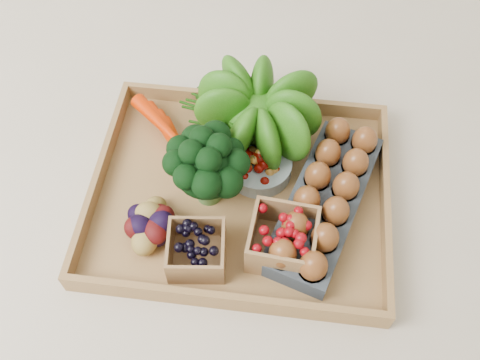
# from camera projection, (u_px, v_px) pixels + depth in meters

# --- Properties ---
(ground) EXTENTS (4.00, 4.00, 0.00)m
(ground) POSITION_uv_depth(u_px,v_px,m) (240.00, 197.00, 1.03)
(ground) COLOR beige
(ground) RESTS_ON ground
(tray) EXTENTS (0.55, 0.45, 0.01)m
(tray) POSITION_uv_depth(u_px,v_px,m) (240.00, 195.00, 1.02)
(tray) COLOR olive
(tray) RESTS_ON ground
(carrots) EXTENTS (0.21, 0.15, 0.05)m
(carrots) POSITION_uv_depth(u_px,v_px,m) (175.00, 141.00, 1.05)
(carrots) COLOR red
(carrots) RESTS_ON tray
(lettuce) EXTENTS (0.17, 0.17, 0.17)m
(lettuce) POSITION_uv_depth(u_px,v_px,m) (257.00, 105.00, 1.02)
(lettuce) COLOR #164B0B
(lettuce) RESTS_ON tray
(broccoli) EXTENTS (0.16, 0.16, 0.12)m
(broccoli) POSITION_uv_depth(u_px,v_px,m) (208.00, 177.00, 0.96)
(broccoli) COLOR black
(broccoli) RESTS_ON tray
(cherry_bowl) EXTENTS (0.13, 0.13, 0.03)m
(cherry_bowl) POSITION_uv_depth(u_px,v_px,m) (259.00, 166.00, 1.03)
(cherry_bowl) COLOR #8C9EA5
(cherry_bowl) RESTS_ON tray
(egg_carton) EXTENTS (0.22, 0.36, 0.04)m
(egg_carton) POSITION_uv_depth(u_px,v_px,m) (324.00, 203.00, 0.98)
(egg_carton) COLOR #383F48
(egg_carton) RESTS_ON tray
(potatoes) EXTENTS (0.13, 0.13, 0.07)m
(potatoes) POSITION_uv_depth(u_px,v_px,m) (152.00, 221.00, 0.94)
(potatoes) COLOR #3A090A
(potatoes) RESTS_ON tray
(punnet_blackberry) EXTENTS (0.11, 0.11, 0.07)m
(punnet_blackberry) POSITION_uv_depth(u_px,v_px,m) (197.00, 250.00, 0.91)
(punnet_blackberry) COLOR black
(punnet_blackberry) RESTS_ON tray
(punnet_raspberry) EXTENTS (0.12, 0.12, 0.08)m
(punnet_raspberry) POSITION_uv_depth(u_px,v_px,m) (283.00, 239.00, 0.91)
(punnet_raspberry) COLOR maroon
(punnet_raspberry) RESTS_ON tray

